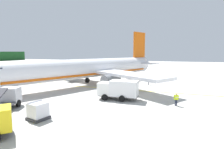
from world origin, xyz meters
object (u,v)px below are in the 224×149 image
crew_loader_left (138,78)px  service_truck_catering (6,99)px  service_truck_baggage (118,89)px  airliner_foreground (91,69)px  crew_marshaller (145,76)px  crew_supervisor (176,98)px  cargo_container_near (38,111)px  crew_loader_right (149,80)px

crew_loader_left → service_truck_catering: bearing=156.1°
service_truck_catering → crew_loader_left: 26.88m
service_truck_baggage → crew_loader_left: size_ratio=3.41×
service_truck_baggage → service_truck_catering: (-8.75, 11.33, -0.37)m
airliner_foreground → crew_loader_left: airliner_foreground is taller
service_truck_catering → crew_marshaller: size_ratio=3.70×
crew_loader_left → crew_supervisor: (-16.35, -8.33, -0.04)m
airliner_foreground → service_truck_baggage: (-9.40, -8.96, -1.85)m
airliner_foreground → service_truck_baggage: airliner_foreground is taller
service_truck_baggage → cargo_container_near: 11.52m
crew_supervisor → service_truck_catering: bearing=113.2°
airliner_foreground → service_truck_catering: airliner_foreground is taller
crew_marshaller → crew_loader_right: bearing=-163.7°
crew_loader_right → crew_supervisor: crew_loader_right is taller
crew_loader_left → cargo_container_near: bearing=169.4°
service_truck_catering → cargo_container_near: bearing=-103.5°
service_truck_baggage → crew_marshaller: service_truck_baggage is taller
crew_marshaller → service_truck_baggage: bearing=178.4°
service_truck_catering → crew_loader_right: bearing=-32.1°
cargo_container_near → crew_supervisor: bearing=-53.8°
crew_loader_right → airliner_foreground: bearing=108.1°
crew_loader_left → crew_supervisor: 18.35m
crew_marshaller → crew_loader_left: (-3.58, 1.02, -0.06)m
airliner_foreground → crew_supervisor: bearing=-120.5°
service_truck_baggage → crew_supervisor: size_ratio=3.53×
airliner_foreground → cargo_container_near: bearing=-169.5°
service_truck_baggage → crew_loader_left: service_truck_baggage is taller
crew_marshaller → crew_supervisor: crew_marshaller is taller
service_truck_catering → crew_supervisor: service_truck_catering is taller
service_truck_baggage → crew_loader_left: bearing=1.7°
airliner_foreground → crew_loader_right: 12.19m
airliner_foreground → crew_loader_right: (3.72, -11.35, -2.40)m
cargo_container_near → crew_loader_right: bearing=-18.3°
service_truck_catering → cargo_container_near: size_ratio=3.10×
airliner_foreground → crew_marshaller: bearing=-43.6°
cargo_container_near → crew_supervisor: size_ratio=1.31×
cargo_container_near → crew_loader_left: 26.48m
service_truck_catering → crew_marshaller: (28.16, -11.89, -0.12)m
airliner_foreground → crew_supervisor: 19.69m
crew_marshaller → service_truck_catering: bearing=157.1°
airliner_foreground → crew_loader_right: size_ratio=23.02×
cargo_container_near → crew_marshaller: 30.18m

